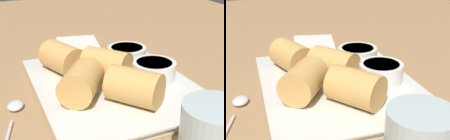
% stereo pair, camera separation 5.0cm
% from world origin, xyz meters
% --- Properties ---
extents(table_surface, '(1.80, 1.40, 0.02)m').
position_xyz_m(table_surface, '(0.00, 0.00, 0.01)').
color(table_surface, '#A87F54').
rests_on(table_surface, ground).
extents(serving_plate, '(0.33, 0.26, 0.01)m').
position_xyz_m(serving_plate, '(0.03, -0.01, 0.03)').
color(serving_plate, silver).
rests_on(serving_plate, table_surface).
extents(roll_front_left, '(0.10, 0.09, 0.06)m').
position_xyz_m(roll_front_left, '(0.06, -0.07, 0.06)').
color(roll_front_left, '#DBA356').
rests_on(roll_front_left, serving_plate).
extents(roll_front_right, '(0.10, 0.09, 0.06)m').
position_xyz_m(roll_front_right, '(0.01, -0.02, 0.06)').
color(roll_front_right, '#DBA356').
rests_on(roll_front_right, serving_plate).
extents(roll_back_left, '(0.10, 0.08, 0.06)m').
position_xyz_m(roll_back_left, '(-0.05, -0.08, 0.06)').
color(roll_back_left, '#DBA356').
rests_on(roll_back_left, serving_plate).
extents(roll_back_right, '(0.10, 0.09, 0.06)m').
position_xyz_m(roll_back_right, '(0.11, -0.01, 0.06)').
color(roll_back_right, '#DBA356').
rests_on(roll_back_right, serving_plate).
extents(dipping_bowl_near, '(0.08, 0.08, 0.03)m').
position_xyz_m(dipping_bowl_near, '(0.04, 0.07, 0.05)').
color(dipping_bowl_near, white).
rests_on(dipping_bowl_near, serving_plate).
extents(dipping_bowl_far, '(0.08, 0.08, 0.03)m').
position_xyz_m(dipping_bowl_far, '(-0.05, 0.06, 0.05)').
color(dipping_bowl_far, white).
rests_on(dipping_bowl_far, serving_plate).
extents(spoon, '(0.15, 0.05, 0.01)m').
position_xyz_m(spoon, '(0.05, -0.18, 0.03)').
color(spoon, silver).
rests_on(spoon, table_surface).
extents(napkin, '(0.14, 0.12, 0.01)m').
position_xyz_m(napkin, '(-0.23, 0.01, 0.02)').
color(napkin, silver).
rests_on(napkin, table_surface).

